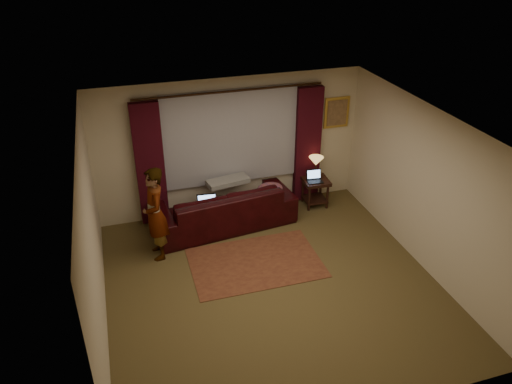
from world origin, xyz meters
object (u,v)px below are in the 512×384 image
at_px(end_table, 315,192).
at_px(laptop_table, 315,177).
at_px(laptop_sofa, 208,204).
at_px(tiffany_lamp, 316,168).
at_px(sofa, 223,200).
at_px(person, 155,214).

height_order(end_table, laptop_table, laptop_table).
xyz_separation_m(laptop_sofa, tiffany_lamp, (2.24, 0.53, 0.14)).
relative_size(sofa, tiffany_lamp, 5.69).
distance_m(laptop_table, person, 3.20).
xyz_separation_m(laptop_table, person, (-3.11, -0.72, 0.14)).
bearing_deg(laptop_table, sofa, -171.00).
height_order(tiffany_lamp, laptop_table, tiffany_lamp).
relative_size(tiffany_lamp, person, 0.28).
bearing_deg(laptop_sofa, laptop_table, 15.96).
bearing_deg(laptop_table, tiffany_lamp, 72.66).
xyz_separation_m(laptop_sofa, laptop_table, (2.19, 0.39, 0.02)).
bearing_deg(laptop_table, laptop_sofa, -164.41).
xyz_separation_m(laptop_sofa, end_table, (2.24, 0.47, -0.37)).
relative_size(laptop_sofa, person, 0.23).
bearing_deg(laptop_table, end_table, 61.68).
bearing_deg(tiffany_lamp, laptop_table, -112.73).
distance_m(tiffany_lamp, person, 3.28).
relative_size(laptop_table, person, 0.20).
height_order(tiffany_lamp, person, person).
height_order(sofa, end_table, sofa).
height_order(laptop_sofa, person, person).
relative_size(end_table, tiffany_lamp, 1.24).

